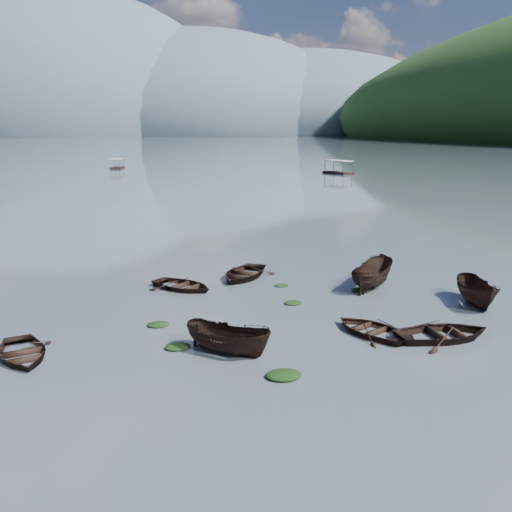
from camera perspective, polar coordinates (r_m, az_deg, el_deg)
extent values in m
plane|color=#49525B|center=(22.06, 8.35, -11.72)|extent=(2400.00, 2400.00, 0.00)
ellipsoid|color=#475666|center=(919.87, -18.76, 11.40)|extent=(520.00, 520.00, 340.00)
ellipsoid|color=#475666|center=(930.29, -6.12, 11.99)|extent=(520.00, 520.00, 260.00)
ellipsoid|color=#475666|center=(975.30, 4.62, 12.04)|extent=(520.00, 520.00, 220.00)
imported|color=black|center=(25.23, -22.32, -9.38)|extent=(3.53, 4.35, 0.79)
imported|color=black|center=(23.86, -2.78, -9.67)|extent=(3.89, 3.79, 1.52)
imported|color=black|center=(26.50, 11.45, -7.60)|extent=(4.03, 4.59, 0.79)
imported|color=black|center=(26.66, 18.22, -7.87)|extent=(4.44, 3.24, 0.90)
imported|color=black|center=(32.30, 21.16, -4.52)|extent=(2.74, 4.43, 1.60)
imported|color=black|center=(33.21, -7.37, -3.29)|extent=(4.73, 4.85, 0.82)
imported|color=black|center=(35.44, -1.28, -2.17)|extent=(5.30, 5.57, 0.94)
imported|color=black|center=(33.93, 11.44, -3.09)|extent=(4.50, 4.50, 1.79)
ellipsoid|color=black|center=(24.55, -7.86, -9.11)|extent=(1.09, 0.89, 0.24)
ellipsoid|color=black|center=(27.35, -9.76, -6.87)|extent=(1.06, 0.85, 0.23)
ellipsoid|color=black|center=(21.71, 2.78, -12.01)|extent=(1.36, 1.09, 0.29)
ellipsoid|color=black|center=(30.27, 3.69, -4.79)|extent=(0.95, 0.80, 0.21)
ellipsoid|color=black|center=(25.77, -21.69, -8.86)|extent=(0.93, 0.75, 0.20)
ellipsoid|color=black|center=(33.56, 2.56, -3.02)|extent=(0.86, 0.72, 0.18)
ellipsoid|color=black|center=(33.12, 10.43, -3.44)|extent=(1.11, 0.89, 0.24)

